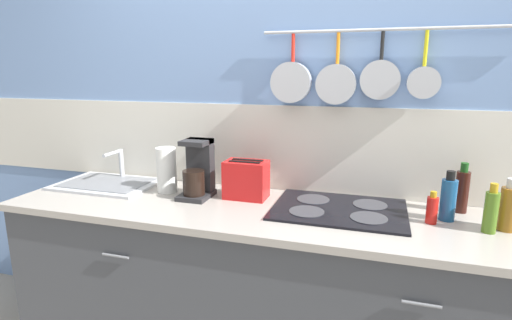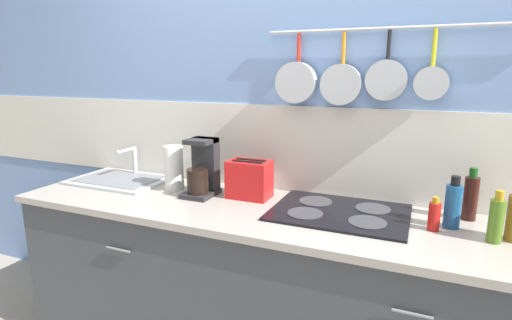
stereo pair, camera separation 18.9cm
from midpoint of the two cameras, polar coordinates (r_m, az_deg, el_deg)
The scene contains 13 objects.
wall_back at distance 2.19m, azimuth 2.42°, elevation 5.68°, with size 7.20×0.15×2.60m.
cabinet_base at distance 2.14m, azimuth -0.55°, elevation -18.77°, with size 2.65×0.64×0.85m.
countertop at distance 1.94m, azimuth -0.58°, elevation -7.62°, with size 2.69×0.67×0.03m.
sink_basin at distance 2.52m, azimuth -22.47°, elevation -3.03°, with size 0.56×0.39×0.19m.
paper_towel_roll at distance 2.25m, azimuth -15.02°, elevation -1.42°, with size 0.11×0.11×0.25m.
coffee_maker at distance 2.14m, azimuth -10.84°, elevation -1.83°, with size 0.15×0.20×0.31m.
toaster at distance 2.09m, azimuth -4.02°, elevation -2.83°, with size 0.24×0.14×0.20m.
cooktop at distance 1.95m, azimuth 9.06°, elevation -7.00°, with size 0.62×0.47×0.01m.
bottle_olive_oil at distance 1.88m, azimuth 21.25°, elevation -6.63°, with size 0.05×0.05×0.14m.
bottle_hot_sauce at distance 1.93m, azimuth 23.30°, elevation -5.14°, with size 0.07×0.07×0.23m.
bottle_cooking_wine at distance 2.07m, azimuth 25.06°, elevation -4.01°, with size 0.06×0.06×0.24m.
bottle_dish_soap at distance 1.86m, azimuth 28.10°, elevation -6.52°, with size 0.05×0.05×0.21m.
bottle_vinegar at distance 1.92m, azimuth 30.07°, elevation -5.97°, with size 0.07×0.07×0.22m.
Camera 1 is at (0.47, -1.77, 1.54)m, focal length 28.00 mm.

